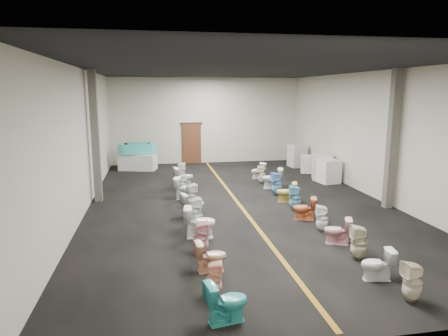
{
  "coord_description": "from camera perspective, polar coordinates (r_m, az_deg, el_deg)",
  "views": [
    {
      "loc": [
        -2.81,
        -13.09,
        3.78
      ],
      "look_at": [
        -0.29,
        1.0,
        1.03
      ],
      "focal_mm": 32.0,
      "sensor_mm": 36.0,
      "label": 1
    }
  ],
  "objects": [
    {
      "name": "floor",
      "position": [
        13.92,
        1.91,
        -4.88
      ],
      "size": [
        16.0,
        16.0,
        0.0
      ],
      "primitive_type": "plane",
      "color": "black",
      "rests_on": "ground"
    },
    {
      "name": "ceiling",
      "position": [
        13.41,
        2.04,
        13.96
      ],
      "size": [
        16.0,
        16.0,
        0.0
      ],
      "primitive_type": "plane",
      "rotation": [
        3.14,
        0.0,
        0.0
      ],
      "color": "black",
      "rests_on": "ground"
    },
    {
      "name": "wall_back",
      "position": [
        21.33,
        -2.56,
        6.76
      ],
      "size": [
        10.0,
        0.0,
        10.0
      ],
      "primitive_type": "plane",
      "rotation": [
        1.57,
        0.0,
        0.0
      ],
      "color": "beige",
      "rests_on": "ground"
    },
    {
      "name": "wall_front",
      "position": [
        6.02,
        18.19,
        -4.41
      ],
      "size": [
        10.0,
        0.0,
        10.0
      ],
      "primitive_type": "plane",
      "rotation": [
        -1.57,
        0.0,
        0.0
      ],
      "color": "beige",
      "rests_on": "ground"
    },
    {
      "name": "wall_left",
      "position": [
        13.36,
        -19.54,
        3.68
      ],
      "size": [
        0.0,
        16.0,
        16.0
      ],
      "primitive_type": "plane",
      "rotation": [
        1.57,
        0.0,
        1.57
      ],
      "color": "beige",
      "rests_on": "ground"
    },
    {
      "name": "wall_right",
      "position": [
        15.32,
        20.64,
        4.46
      ],
      "size": [
        0.0,
        16.0,
        16.0
      ],
      "primitive_type": "plane",
      "rotation": [
        1.57,
        0.0,
        -1.57
      ],
      "color": "beige",
      "rests_on": "ground"
    },
    {
      "name": "aisle_stripe",
      "position": [
        13.91,
        1.91,
        -4.87
      ],
      "size": [
        0.12,
        15.6,
        0.01
      ],
      "primitive_type": "cube",
      "color": "#8D6214",
      "rests_on": "floor"
    },
    {
      "name": "back_door",
      "position": [
        21.3,
        -4.65,
        3.49
      ],
      "size": [
        1.0,
        0.1,
        2.1
      ],
      "primitive_type": "cube",
      "color": "#562D19",
      "rests_on": "floor"
    },
    {
      "name": "door_frame",
      "position": [
        21.2,
        -4.7,
        6.36
      ],
      "size": [
        1.15,
        0.08,
        0.1
      ],
      "primitive_type": "cube",
      "color": "#331C11",
      "rests_on": "back_door"
    },
    {
      "name": "column_left",
      "position": [
        14.31,
        -17.91,
        4.22
      ],
      "size": [
        0.25,
        0.25,
        4.5
      ],
      "primitive_type": "cube",
      "color": "#59544C",
      "rests_on": "floor"
    },
    {
      "name": "column_right",
      "position": [
        13.93,
        22.88,
        3.72
      ],
      "size": [
        0.25,
        0.25,
        4.5
      ],
      "primitive_type": "cube",
      "color": "#59544C",
      "rests_on": "floor"
    },
    {
      "name": "display_table",
      "position": [
        19.96,
        -12.19,
        0.85
      ],
      "size": [
        1.91,
        1.3,
        0.77
      ],
      "primitive_type": "cube",
      "rotation": [
        0.0,
        0.0,
        -0.27
      ],
      "color": "silver",
      "rests_on": "floor"
    },
    {
      "name": "bathtub",
      "position": [
        19.86,
        -12.27,
        2.79
      ],
      "size": [
        1.84,
        0.86,
        0.55
      ],
      "rotation": [
        0.0,
        0.0,
        0.16
      ],
      "color": "#3FB8A9",
      "rests_on": "display_table"
    },
    {
      "name": "appliance_crate_a",
      "position": [
        17.28,
        14.73,
        -0.45
      ],
      "size": [
        0.87,
        0.87,
        0.98
      ],
      "primitive_type": "cube",
      "rotation": [
        0.0,
        0.0,
        0.15
      ],
      "color": "silver",
      "rests_on": "floor"
    },
    {
      "name": "appliance_crate_b",
      "position": [
        17.88,
        13.84,
        0.17
      ],
      "size": [
        1.02,
        1.02,
        1.11
      ],
      "primitive_type": "cube",
      "rotation": [
        0.0,
        0.0,
        -0.32
      ],
      "color": "silver",
      "rests_on": "floor"
    },
    {
      "name": "appliance_crate_c",
      "position": [
        19.29,
        11.98,
        0.56
      ],
      "size": [
        0.91,
        0.91,
        0.8
      ],
      "primitive_type": "cube",
      "rotation": [
        0.0,
        0.0,
        -0.34
      ],
      "color": "silver",
      "rests_on": "floor"
    },
    {
      "name": "appliance_crate_d",
      "position": [
        20.65,
        10.43,
        1.73
      ],
      "size": [
        0.87,
        0.87,
        1.12
      ],
      "primitive_type": "cube",
      "rotation": [
        0.0,
        0.0,
        0.11
      ],
      "color": "beige",
      "rests_on": "floor"
    },
    {
      "name": "toilet_left_0",
      "position": [
        6.95,
        0.35,
        -18.54
      ],
      "size": [
        0.78,
        0.53,
        0.73
      ],
      "primitive_type": "imported",
      "rotation": [
        0.0,
        0.0,
        1.75
      ],
      "color": "teal",
      "rests_on": "floor"
    },
    {
      "name": "toilet_left_1",
      "position": [
        7.72,
        -1.47,
        -15.58
      ],
      "size": [
        0.37,
        0.36,
        0.68
      ],
      "primitive_type": "imported",
      "rotation": [
        0.0,
        0.0,
        1.38
      ],
      "color": "#FFB79E",
      "rests_on": "floor"
    },
    {
      "name": "toilet_left_2",
      "position": [
        8.67,
        -1.91,
        -12.49
      ],
      "size": [
        0.69,
        0.43,
        0.68
      ],
      "primitive_type": "imported",
      "rotation": [
        0.0,
        0.0,
        1.64
      ],
      "color": "#F1B38C",
      "rests_on": "floor"
    },
    {
      "name": "toilet_left_3",
      "position": [
        9.51,
        -3.31,
        -9.95
      ],
      "size": [
        0.37,
        0.37,
        0.8
      ],
      "primitive_type": "imported",
      "rotation": [
        0.0,
        0.0,
        1.59
      ],
      "color": "#E0A1A5",
      "rests_on": "floor"
    },
    {
      "name": "toilet_left_4",
      "position": [
        10.55,
        -3.48,
        -7.73
      ],
      "size": [
        0.88,
        0.58,
        0.83
      ],
      "primitive_type": "imported",
      "rotation": [
        0.0,
        0.0,
        1.42
      ],
      "color": "white",
      "rests_on": "floor"
    },
    {
      "name": "toilet_left_5",
      "position": [
        11.47,
        -4.35,
        -6.24
      ],
      "size": [
        0.48,
        0.47,
        0.82
      ],
      "primitive_type": "imported",
      "rotation": [
        0.0,
        0.0,
        1.91
      ],
      "color": "silver",
      "rests_on": "floor"
    },
    {
      "name": "toilet_left_6",
      "position": [
        12.33,
        -4.51,
        -5.23
      ],
      "size": [
        0.79,
        0.55,
        0.73
      ],
      "primitive_type": "imported",
      "rotation": [
        0.0,
        0.0,
        1.77
      ],
      "color": "silver",
      "rests_on": "floor"
    },
    {
      "name": "toilet_left_7",
      "position": [
        13.26,
        -4.78,
        -3.94
      ],
      "size": [
        0.46,
        0.46,
        0.79
      ],
      "primitive_type": "imported",
      "rotation": [
        0.0,
        0.0,
        1.91
      ],
      "color": "silver",
      "rests_on": "floor"
    },
    {
      "name": "toilet_left_8",
      "position": [
        14.21,
        -5.55,
        -2.94
      ],
      "size": [
        0.88,
        0.66,
        0.79
      ],
      "primitive_type": "imported",
      "rotation": [
        0.0,
        0.0,
        1.26
      ],
      "color": "white",
      "rests_on": "floor"
    },
    {
      "name": "toilet_left_9",
      "position": [
        15.19,
        -6.07,
        -2.26
      ],
      "size": [
        0.4,
        0.4,
        0.68
      ],
      "primitive_type": "imported",
      "rotation": [
        0.0,
        0.0,
        1.94
      ],
      "color": "silver",
      "rests_on": "floor"
    },
    {
      "name": "toilet_left_10",
      "position": [
        16.12,
        -5.83,
        -1.27
      ],
      "size": [
        0.84,
        0.55,
        0.81
      ],
      "primitive_type": "imported",
      "rotation": [
        0.0,
        0.0,
        1.71
      ],
      "color": "silver",
      "rests_on": "floor"
    },
    {
      "name": "toilet_left_11",
      "position": [
        17.06,
        -6.18,
        -0.59
      ],
      "size": [
        0.38,
        0.37,
        0.81
      ],
      "primitive_type": "imported",
      "rotation": [
        0.0,
        0.0,
        1.59
      ],
      "color": "white",
      "rests_on": "floor"
    },
    {
      "name": "toilet_right_0",
      "position": [
        8.27,
        25.32,
        -14.5
      ],
      "size": [
        0.35,
        0.34,
        0.76
      ],
      "primitive_type": "imported",
      "rotation": [
        0.0,
        0.0,
        -1.57
      ],
      "color": "beige",
      "rests_on": "floor"
    },
    {
      "name": "toilet_right_1",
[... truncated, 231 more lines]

